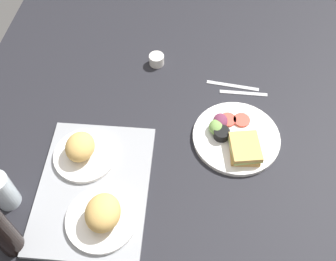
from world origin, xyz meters
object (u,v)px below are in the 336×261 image
espresso_cup (157,60)px  fork (243,93)px  serving_tray (94,188)px  bread_plate_far (82,151)px  bread_plate_near (102,215)px  drinking_glass (3,191)px  knife (233,86)px  plate_with_salad (235,137)px  soda_bottle (0,230)px

espresso_cup → fork: espresso_cup is taller
serving_tray → bread_plate_far: (10.18, 5.51, 3.81)cm
bread_plate_near → fork: bearing=-35.4°
drinking_glass → knife: size_ratio=0.69×
bread_plate_far → bread_plate_near: bearing=-151.2°
fork → bread_plate_far: bearing=32.5°
plate_with_salad → espresso_cup: plate_with_salad is taller
plate_with_salad → soda_bottle: 74.40cm
bread_plate_far → fork: bearing=-55.6°
bread_plate_far → espresso_cup: bread_plate_far is taller
soda_bottle → fork: size_ratio=1.40×
fork → knife: 5.00cm
espresso_cup → fork: (-10.49, -33.06, -1.75)cm
bread_plate_near → drinking_glass: bearing=84.7°
bread_plate_near → knife: bearing=-31.1°
bread_plate_far → soda_bottle: size_ratio=0.83×
bread_plate_far → drinking_glass: drinking_glass is taller
soda_bottle → bread_plate_far: bearing=-22.1°
bread_plate_near → soda_bottle: soda_bottle is taller
soda_bottle → knife: size_ratio=1.25×
soda_bottle → espresso_cup: soda_bottle is taller
serving_tray → knife: (47.09, -40.04, -0.55)cm
bread_plate_near → fork: (54.04, -38.46, -4.81)cm
plate_with_salad → fork: plate_with_salad is taller
fork → drinking_glass: bearing=35.1°
bread_plate_near → knife: 66.82cm
drinking_glass → soda_bottle: bearing=-154.8°
plate_with_salad → espresso_cup: bearing=44.5°
bread_plate_near → drinking_glass: drinking_glass is taller
bread_plate_near → plate_with_salad: (33.38, -36.05, -3.36)cm
soda_bottle → fork: bearing=-43.9°
serving_tray → fork: size_ratio=2.65×
bread_plate_far → plate_with_salad: bearing=-74.3°
bread_plate_far → soda_bottle: bearing=157.9°
plate_with_salad → drinking_glass: (-30.64, 65.53, 4.89)cm
bread_plate_near → espresso_cup: bread_plate_near is taller
espresso_cup → soda_bottle: bearing=158.9°
serving_tray → plate_with_salad: 47.78cm
bread_plate_far → soda_bottle: 33.51cm
espresso_cup → serving_tray: bearing=168.6°
soda_bottle → espresso_cup: (74.70, -28.81, -9.92)cm
bread_plate_far → espresso_cup: (44.40, -16.49, -2.61)cm
fork → knife: bearing=-38.8°
serving_tray → drinking_glass: (-7.21, 23.90, 5.79)cm
bread_plate_far → fork: (33.91, -49.55, -4.36)cm
soda_bottle → bread_plate_near: bearing=-66.5°
drinking_glass → bread_plate_far: bearing=-46.6°
plate_with_salad → drinking_glass: drinking_glass is taller
drinking_glass → espresso_cup: drinking_glass is taller
bread_plate_far → espresso_cup: size_ratio=3.51×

